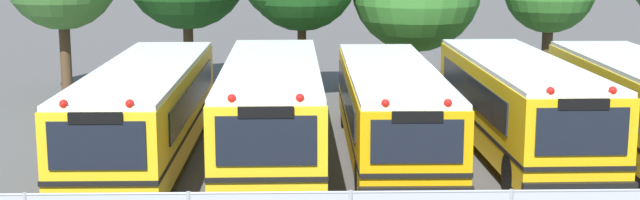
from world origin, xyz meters
name	(u,v)px	position (x,y,z in m)	size (l,w,h in m)	color
ground_plane	(393,157)	(0.00, 0.00, 0.00)	(160.00, 160.00, 0.00)	#514F4C
school_bus_0	(146,109)	(-6.65, -0.27, 1.42)	(2.54, 11.42, 2.70)	yellow
school_bus_1	(272,107)	(-3.29, -0.27, 1.46)	(2.70, 11.17, 2.78)	yellow
school_bus_2	(391,107)	(-0.05, 0.17, 1.36)	(2.54, 11.18, 2.57)	#EAA80C
school_bus_3	(518,104)	(3.43, 0.07, 1.46)	(2.67, 10.50, 2.78)	yellow
school_bus_4	(640,104)	(6.77, 0.01, 1.45)	(2.71, 9.62, 2.77)	yellow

